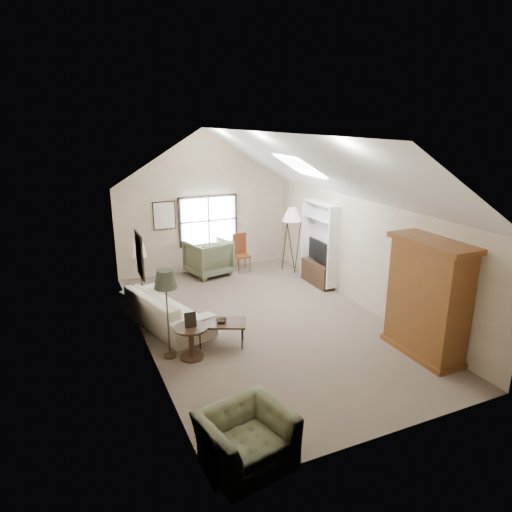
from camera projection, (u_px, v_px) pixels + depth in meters
name	position (u px, v px, depth m)	size (l,w,h in m)	color
room_shell	(264.00, 173.00, 8.93)	(5.01, 8.01, 4.00)	brown
window	(208.00, 221.00, 12.95)	(1.72, 0.08, 1.42)	black
skylight	(300.00, 166.00, 10.22)	(0.80, 1.20, 0.52)	white
wall_art	(153.00, 234.00, 10.33)	(1.97, 3.71, 0.88)	black
armoire	(428.00, 299.00, 8.29)	(0.60, 1.50, 2.20)	brown
tv_alcove	(320.00, 242.00, 11.84)	(0.32, 1.30, 2.10)	white
media_console	(318.00, 273.00, 12.08)	(0.34, 1.18, 0.60)	#382316
tv_panel	(318.00, 251.00, 11.90)	(0.05, 0.90, 0.55)	black
sofa	(166.00, 309.00, 9.70)	(2.47, 0.97, 0.72)	beige
armchair_near	(246.00, 439.00, 5.77)	(1.10, 0.96, 0.72)	#666D4C
armchair_far	(208.00, 258.00, 12.76)	(1.07, 1.10, 1.00)	#5F6A4A
coffee_table	(222.00, 333.00, 8.85)	(0.94, 0.52, 0.48)	#3B2518
bowl	(221.00, 321.00, 8.78)	(0.23, 0.23, 0.06)	#322214
side_table	(191.00, 342.00, 8.35)	(0.62, 0.62, 0.62)	#341E15
side_chair	(242.00, 253.00, 13.08)	(0.42, 0.42, 1.07)	brown
tripod_lamp	(291.00, 239.00, 12.96)	(0.55, 0.55, 1.89)	silver
dark_lamp	(167.00, 314.00, 8.23)	(0.41, 0.41, 1.73)	#2A2E20
tan_lamp	(141.00, 275.00, 10.52)	(0.31, 0.31, 1.55)	tan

